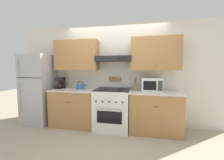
# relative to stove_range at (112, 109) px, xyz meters

# --- Properties ---
(ground_plane) EXTENTS (16.00, 16.00, 0.00)m
(ground_plane) POSITION_rel_stove_range_xyz_m (0.00, -0.30, -0.48)
(ground_plane) COLOR #B2A38E
(wall_back) EXTENTS (5.20, 0.46, 2.55)m
(wall_back) POSITION_rel_stove_range_xyz_m (-0.00, 0.32, 0.97)
(wall_back) COLOR silver
(wall_back) RESTS_ON ground_plane
(counter_left) EXTENTS (1.13, 0.67, 0.91)m
(counter_left) POSITION_rel_stove_range_xyz_m (-0.97, 0.04, -0.02)
(counter_left) COLOR #AD7A47
(counter_left) RESTS_ON ground_plane
(counter_right) EXTENTS (1.11, 0.67, 0.91)m
(counter_right) POSITION_rel_stove_range_xyz_m (0.96, 0.04, -0.02)
(counter_right) COLOR #AD7A47
(counter_right) RESTS_ON ground_plane
(stove_range) EXTENTS (0.79, 0.74, 1.08)m
(stove_range) POSITION_rel_stove_range_xyz_m (0.00, 0.00, 0.00)
(stove_range) COLOR white
(stove_range) RESTS_ON ground_plane
(refrigerator) EXTENTS (0.69, 0.71, 1.78)m
(refrigerator) POSITION_rel_stove_range_xyz_m (-1.96, 0.01, 0.41)
(refrigerator) COLOR #ADAFB5
(refrigerator) RESTS_ON ground_plane
(tea_kettle) EXTENTS (0.26, 0.20, 0.21)m
(tea_kettle) POSITION_rel_stove_range_xyz_m (-0.84, 0.09, 0.51)
(tea_kettle) COLOR teal
(tea_kettle) RESTS_ON counter_left
(coffee_maker) EXTENTS (0.17, 0.25, 0.28)m
(coffee_maker) POSITION_rel_stove_range_xyz_m (-1.40, 0.12, 0.58)
(coffee_maker) COLOR black
(coffee_maker) RESTS_ON counter_left
(microwave) EXTENTS (0.45, 0.41, 0.30)m
(microwave) POSITION_rel_stove_range_xyz_m (0.89, 0.11, 0.58)
(microwave) COLOR white
(microwave) RESTS_ON counter_right
(utensil_crock) EXTENTS (0.12, 0.12, 0.30)m
(utensil_crock) POSITION_rel_stove_range_xyz_m (0.52, 0.09, 0.51)
(utensil_crock) COLOR #8E7051
(utensil_crock) RESTS_ON counter_right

